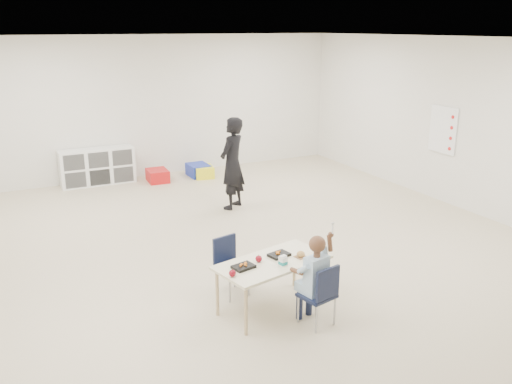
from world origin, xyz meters
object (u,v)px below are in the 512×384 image
chair_near (317,294)px  child (318,277)px  table (272,284)px  adult (232,163)px  cubby_shelf (97,166)px

chair_near → child: size_ratio=0.63×
table → child: size_ratio=1.25×
table → adult: bearing=60.6°
chair_near → adult: (0.76, 3.81, 0.43)m
cubby_shelf → adult: bearing=-54.7°
cubby_shelf → adult: adult is taller
chair_near → adult: size_ratio=0.44×
table → chair_near: bearing=-74.1°
cubby_shelf → table: bearing=-82.7°
cubby_shelf → adult: 3.07m
child → cubby_shelf: bearing=86.7°
table → chair_near: (0.26, -0.48, 0.05)m
child → cubby_shelf: 6.37m
table → cubby_shelf: (-0.74, 5.81, 0.07)m
chair_near → adult: 3.90m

